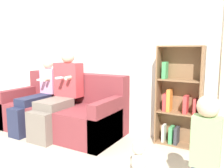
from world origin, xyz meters
The scene contains 8 objects.
ground_plane centered at (0.00, 0.00, 0.00)m, with size 14.00×14.00×0.00m, color #B2A893.
back_wall centered at (0.00, 0.98, 1.27)m, with size 10.00×0.06×2.55m.
couch centered at (-0.26, 0.53, 0.29)m, with size 1.78×0.85×0.84m.
adult_seated centered at (-0.21, 0.40, 0.61)m, with size 0.41×0.76×1.20m.
child_seated centered at (-0.64, 0.36, 0.52)m, with size 0.27×0.78×1.06m.
toddler_standing centered at (1.82, -0.23, 0.46)m, with size 0.21×0.17×0.88m.
bookshelf centered at (1.32, 0.86, 0.58)m, with size 0.54×0.22×1.25m.
teddy_bear centered at (1.18, -0.02, 0.14)m, with size 0.15×0.13×0.31m.
Camera 1 is at (2.04, -2.06, 1.21)m, focal length 38.00 mm.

